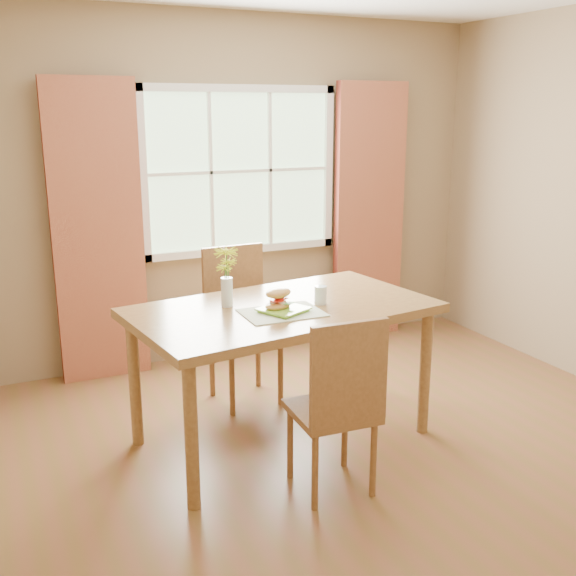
# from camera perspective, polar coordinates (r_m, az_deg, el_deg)

# --- Properties ---
(room) EXTENTS (4.24, 3.84, 2.74)m
(room) POSITION_cam_1_polar(r_m,az_deg,el_deg) (3.77, 6.28, 5.24)
(room) COLOR brown
(room) RESTS_ON ground
(window) EXTENTS (1.62, 0.06, 1.32)m
(window) POSITION_cam_1_polar(r_m,az_deg,el_deg) (5.42, -4.06, 9.84)
(window) COLOR #AAD5A1
(window) RESTS_ON room
(curtain_left) EXTENTS (0.65, 0.08, 2.20)m
(curtain_left) POSITION_cam_1_polar(r_m,az_deg,el_deg) (5.09, -15.80, 4.44)
(curtain_left) COLOR maroon
(curtain_left) RESTS_ON room
(curtain_right) EXTENTS (0.65, 0.08, 2.20)m
(curtain_right) POSITION_cam_1_polar(r_m,az_deg,el_deg) (5.90, 6.88, 6.27)
(curtain_right) COLOR maroon
(curtain_right) RESTS_ON room
(dining_table) EXTENTS (1.86, 1.20, 0.85)m
(dining_table) POSITION_cam_1_polar(r_m,az_deg,el_deg) (4.00, -0.47, -2.72)
(dining_table) COLOR olive
(dining_table) RESTS_ON room
(chair_near) EXTENTS (0.43, 0.43, 0.99)m
(chair_near) POSITION_cam_1_polar(r_m,az_deg,el_deg) (3.49, 4.34, -9.43)
(chair_near) COLOR brown
(chair_near) RESTS_ON room
(chair_far) EXTENTS (0.47, 0.47, 1.07)m
(chair_far) POSITION_cam_1_polar(r_m,az_deg,el_deg) (4.68, -4.14, -2.41)
(chair_far) COLOR brown
(chair_far) RESTS_ON room
(placemat) EXTENTS (0.46, 0.34, 0.01)m
(placemat) POSITION_cam_1_polar(r_m,az_deg,el_deg) (3.83, -0.51, -2.10)
(placemat) COLOR silver
(placemat) RESTS_ON dining_table
(plate) EXTENTS (0.31, 0.31, 0.01)m
(plate) POSITION_cam_1_polar(r_m,az_deg,el_deg) (3.84, -0.39, -1.92)
(plate) COLOR #7AB72D
(plate) RESTS_ON placemat
(croissant_sandwich) EXTENTS (0.19, 0.16, 0.12)m
(croissant_sandwich) POSITION_cam_1_polar(r_m,az_deg,el_deg) (3.83, -0.84, -0.93)
(croissant_sandwich) COLOR gold
(croissant_sandwich) RESTS_ON plate
(water_glass) EXTENTS (0.07, 0.07, 0.11)m
(water_glass) POSITION_cam_1_polar(r_m,az_deg,el_deg) (4.00, 2.77, -0.64)
(water_glass) COLOR silver
(water_glass) RESTS_ON dining_table
(flower_vase) EXTENTS (0.14, 0.14, 0.36)m
(flower_vase) POSITION_cam_1_polar(r_m,az_deg,el_deg) (3.93, -5.24, 1.45)
(flower_vase) COLOR silver
(flower_vase) RESTS_ON dining_table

